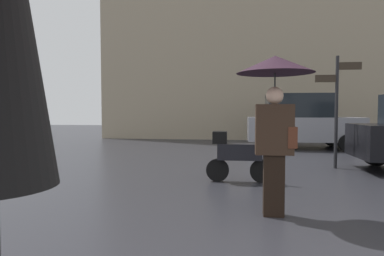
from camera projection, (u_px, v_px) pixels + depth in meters
The scene contains 5 objects.
pedestrian_with_umbrella at pixel (275, 93), 4.41m from camera, with size 1.02×1.02×2.15m.
parked_scooter at pixel (237, 154), 6.61m from camera, with size 1.33×0.32×1.23m.
parked_car_left at pixel (301, 122), 12.64m from camera, with size 4.13×2.05×2.07m.
street_signpost at pixel (337, 100), 8.14m from camera, with size 1.08×0.08×2.77m.
building_block at pixel (249, 14), 17.43m from camera, with size 15.20×3.00×13.06m, color gray.
Camera 1 is at (-0.61, -2.23, 1.41)m, focal length 31.03 mm.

